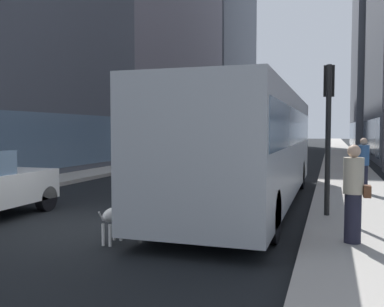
{
  "coord_description": "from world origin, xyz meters",
  "views": [
    {
      "loc": [
        4.97,
        -8.03,
        2.1
      ],
      "look_at": [
        1.12,
        3.82,
        1.4
      ],
      "focal_mm": 40.17,
      "sensor_mm": 36.0,
      "label": 1
    }
  ],
  "objects_px": {
    "transit_bus": "(251,141)",
    "pedestrian_in_coat": "(363,165)",
    "car_silver_sedan": "(271,149)",
    "dalmatian_dog": "(114,215)",
    "pedestrian_with_handbag": "(354,193)",
    "car_red_coupe": "(294,141)",
    "car_grey_wagon": "(290,143)",
    "car_black_suv": "(275,141)",
    "traffic_light_near": "(328,115)"
  },
  "relations": [
    {
      "from": "car_black_suv",
      "to": "car_red_coupe",
      "type": "height_order",
      "value": "same"
    },
    {
      "from": "car_silver_sedan",
      "to": "traffic_light_near",
      "type": "distance_m",
      "value": 18.48
    },
    {
      "from": "dalmatian_dog",
      "to": "traffic_light_near",
      "type": "bearing_deg",
      "value": 40.38
    },
    {
      "from": "transit_bus",
      "to": "car_grey_wagon",
      "type": "bearing_deg",
      "value": 93.06
    },
    {
      "from": "car_black_suv",
      "to": "car_grey_wagon",
      "type": "distance_m",
      "value": 8.45
    },
    {
      "from": "car_silver_sedan",
      "to": "pedestrian_with_handbag",
      "type": "relative_size",
      "value": 2.5
    },
    {
      "from": "car_silver_sedan",
      "to": "dalmatian_dog",
      "type": "bearing_deg",
      "value": -90.13
    },
    {
      "from": "car_silver_sedan",
      "to": "pedestrian_in_coat",
      "type": "xyz_separation_m",
      "value": [
        4.72,
        -14.16,
        0.19
      ]
    },
    {
      "from": "car_silver_sedan",
      "to": "car_grey_wagon",
      "type": "relative_size",
      "value": 1.02
    },
    {
      "from": "car_silver_sedan",
      "to": "transit_bus",
      "type": "bearing_deg",
      "value": -84.37
    },
    {
      "from": "car_black_suv",
      "to": "pedestrian_with_handbag",
      "type": "relative_size",
      "value": 2.72
    },
    {
      "from": "dalmatian_dog",
      "to": "pedestrian_in_coat",
      "type": "distance_m",
      "value": 8.54
    },
    {
      "from": "pedestrian_in_coat",
      "to": "traffic_light_near",
      "type": "xyz_separation_m",
      "value": [
        -1.02,
        -3.87,
        1.43
      ]
    },
    {
      "from": "car_black_suv",
      "to": "dalmatian_dog",
      "type": "distance_m",
      "value": 43.09
    },
    {
      "from": "car_black_suv",
      "to": "traffic_light_near",
      "type": "bearing_deg",
      "value": -81.29
    },
    {
      "from": "transit_bus",
      "to": "pedestrian_in_coat",
      "type": "relative_size",
      "value": 6.82
    },
    {
      "from": "car_grey_wagon",
      "to": "car_silver_sedan",
      "type": "bearing_deg",
      "value": -90.0
    },
    {
      "from": "car_black_suv",
      "to": "traffic_light_near",
      "type": "height_order",
      "value": "traffic_light_near"
    },
    {
      "from": "car_silver_sedan",
      "to": "traffic_light_near",
      "type": "bearing_deg",
      "value": -78.4
    },
    {
      "from": "car_silver_sedan",
      "to": "pedestrian_with_handbag",
      "type": "height_order",
      "value": "pedestrian_with_handbag"
    },
    {
      "from": "car_red_coupe",
      "to": "dalmatian_dog",
      "type": "xyz_separation_m",
      "value": [
        -0.05,
        -40.12,
        -0.31
      ]
    },
    {
      "from": "car_red_coupe",
      "to": "pedestrian_with_handbag",
      "type": "relative_size",
      "value": 2.77
    },
    {
      "from": "transit_bus",
      "to": "car_grey_wagon",
      "type": "distance_m",
      "value": 29.98
    },
    {
      "from": "transit_bus",
      "to": "pedestrian_in_coat",
      "type": "bearing_deg",
      "value": 33.59
    },
    {
      "from": "transit_bus",
      "to": "car_grey_wagon",
      "type": "height_order",
      "value": "transit_bus"
    },
    {
      "from": "transit_bus",
      "to": "pedestrian_with_handbag",
      "type": "height_order",
      "value": "transit_bus"
    },
    {
      "from": "transit_bus",
      "to": "car_silver_sedan",
      "type": "xyz_separation_m",
      "value": [
        -1.6,
        16.23,
        -0.95
      ]
    },
    {
      "from": "car_red_coupe",
      "to": "car_grey_wagon",
      "type": "relative_size",
      "value": 1.13
    },
    {
      "from": "transit_bus",
      "to": "car_silver_sedan",
      "type": "distance_m",
      "value": 16.34
    },
    {
      "from": "car_silver_sedan",
      "to": "pedestrian_in_coat",
      "type": "distance_m",
      "value": 14.92
    },
    {
      "from": "car_silver_sedan",
      "to": "traffic_light_near",
      "type": "height_order",
      "value": "traffic_light_near"
    },
    {
      "from": "traffic_light_near",
      "to": "pedestrian_in_coat",
      "type": "bearing_deg",
      "value": 75.26
    },
    {
      "from": "car_silver_sedan",
      "to": "traffic_light_near",
      "type": "relative_size",
      "value": 1.24
    },
    {
      "from": "transit_bus",
      "to": "car_black_suv",
      "type": "relative_size",
      "value": 2.5
    },
    {
      "from": "transit_bus",
      "to": "dalmatian_dog",
      "type": "relative_size",
      "value": 11.98
    },
    {
      "from": "transit_bus",
      "to": "car_black_suv",
      "type": "distance_m",
      "value": 38.25
    },
    {
      "from": "car_black_suv",
      "to": "car_red_coupe",
      "type": "xyz_separation_m",
      "value": [
        2.4,
        -2.9,
        -0.0
      ]
    },
    {
      "from": "pedestrian_with_handbag",
      "to": "car_silver_sedan",
      "type": "bearing_deg",
      "value": 101.46
    },
    {
      "from": "car_grey_wagon",
      "to": "dalmatian_dog",
      "type": "height_order",
      "value": "car_grey_wagon"
    },
    {
      "from": "dalmatian_dog",
      "to": "traffic_light_near",
      "type": "height_order",
      "value": "traffic_light_near"
    },
    {
      "from": "car_black_suv",
      "to": "car_red_coupe",
      "type": "bearing_deg",
      "value": -50.39
    },
    {
      "from": "pedestrian_with_handbag",
      "to": "pedestrian_in_coat",
      "type": "xyz_separation_m",
      "value": [
        0.57,
        6.33,
        -0.0
      ]
    },
    {
      "from": "car_black_suv",
      "to": "pedestrian_in_coat",
      "type": "distance_m",
      "value": 36.66
    },
    {
      "from": "dalmatian_dog",
      "to": "car_black_suv",
      "type": "bearing_deg",
      "value": 93.13
    },
    {
      "from": "pedestrian_in_coat",
      "to": "car_silver_sedan",
      "type": "bearing_deg",
      "value": 108.44
    },
    {
      "from": "dalmatian_dog",
      "to": "traffic_light_near",
      "type": "xyz_separation_m",
      "value": [
        3.75,
        3.19,
        1.92
      ]
    },
    {
      "from": "car_red_coupe",
      "to": "dalmatian_dog",
      "type": "bearing_deg",
      "value": -90.07
    },
    {
      "from": "car_black_suv",
      "to": "pedestrian_with_handbag",
      "type": "xyz_separation_m",
      "value": [
        6.55,
        -42.28,
        0.19
      ]
    },
    {
      "from": "car_red_coupe",
      "to": "dalmatian_dog",
      "type": "height_order",
      "value": "car_red_coupe"
    },
    {
      "from": "pedestrian_with_handbag",
      "to": "pedestrian_in_coat",
      "type": "distance_m",
      "value": 6.35
    }
  ]
}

